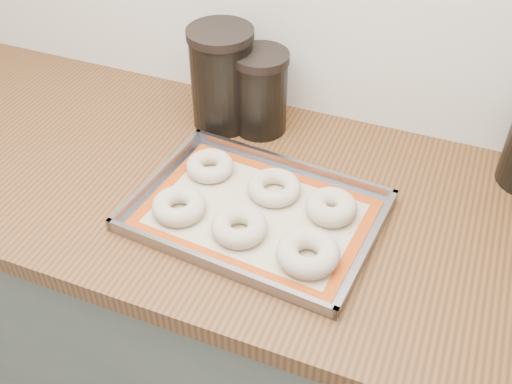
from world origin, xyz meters
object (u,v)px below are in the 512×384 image
at_px(baking_tray, 256,213).
at_px(bagel_back_mid, 274,188).
at_px(bagel_front_left, 179,206).
at_px(bagel_front_right, 308,253).
at_px(bagel_back_right, 331,207).
at_px(canister_left, 222,78).
at_px(canister_mid, 261,92).
at_px(bagel_back_left, 210,166).
at_px(bagel_front_mid, 239,227).

height_order(baking_tray, bagel_back_mid, bagel_back_mid).
height_order(bagel_front_left, bagel_front_right, bagel_front_right).
xyz_separation_m(bagel_front_right, bagel_back_right, (0.00, 0.13, 0.00)).
relative_size(canister_left, canister_mid, 1.22).
distance_m(bagel_back_mid, canister_left, 0.30).
height_order(baking_tray, canister_left, canister_left).
height_order(baking_tray, bagel_back_left, bagel_back_left).
distance_m(bagel_front_mid, bagel_back_left, 0.19).
relative_size(baking_tray, canister_left, 2.11).
bearing_deg(baking_tray, bagel_front_left, -158.90).
xyz_separation_m(bagel_front_mid, bagel_back_right, (0.14, 0.11, 0.00)).
bearing_deg(bagel_front_right, bagel_back_mid, 128.84).
bearing_deg(bagel_front_right, bagel_back_right, 88.26).
bearing_deg(bagel_back_mid, bagel_front_mid, -98.93).
relative_size(bagel_front_left, bagel_back_mid, 0.98).
xyz_separation_m(bagel_front_left, canister_left, (-0.05, 0.32, 0.09)).
bearing_deg(baking_tray, bagel_back_mid, 79.89).
distance_m(bagel_front_left, bagel_back_right, 0.29).
relative_size(bagel_front_left, bagel_back_left, 1.06).
bearing_deg(canister_mid, bagel_back_left, -100.23).
bearing_deg(canister_mid, bagel_back_right, -43.94).
distance_m(baking_tray, bagel_front_left, 0.15).
relative_size(baking_tray, bagel_back_right, 4.94).
relative_size(bagel_back_left, bagel_back_mid, 0.93).
relative_size(bagel_front_right, bagel_back_right, 1.15).
bearing_deg(bagel_back_right, bagel_front_right, -91.74).
height_order(bagel_front_left, canister_mid, canister_mid).
bearing_deg(bagel_back_right, canister_mid, 136.06).
distance_m(baking_tray, bagel_back_right, 0.14).
bearing_deg(bagel_back_left, bagel_front_mid, -48.42).
bearing_deg(baking_tray, bagel_back_right, 20.67).
bearing_deg(bagel_front_right, bagel_front_mid, 172.72).
xyz_separation_m(bagel_back_right, canister_left, (-0.32, 0.22, 0.09)).
height_order(baking_tray, bagel_front_right, bagel_front_right).
xyz_separation_m(bagel_front_left, canister_mid, (0.04, 0.33, 0.07)).
relative_size(bagel_back_right, canister_mid, 0.52).
distance_m(bagel_front_left, bagel_back_mid, 0.19).
height_order(baking_tray, bagel_back_right, bagel_back_right).
distance_m(bagel_front_mid, canister_left, 0.39).
relative_size(bagel_front_right, canister_left, 0.49).
bearing_deg(bagel_back_mid, bagel_back_right, -7.78).
bearing_deg(baking_tray, canister_mid, 109.94).
bearing_deg(bagel_front_right, canister_left, 132.59).
distance_m(bagel_front_right, bagel_back_mid, 0.19).
bearing_deg(bagel_front_left, bagel_front_right, -5.64).
bearing_deg(canister_left, baking_tray, -54.79).
xyz_separation_m(bagel_front_mid, bagel_front_right, (0.14, -0.02, 0.00)).
bearing_deg(bagel_back_mid, bagel_back_left, 174.46).
height_order(canister_left, canister_mid, canister_left).
bearing_deg(bagel_front_mid, baking_tray, 82.36).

